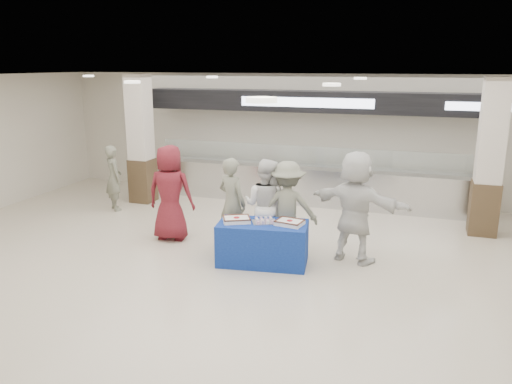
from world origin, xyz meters
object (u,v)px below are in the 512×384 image
(civilian_maroon, at_px, (170,193))
(chef_tall, at_px, (266,205))
(sheet_cake_left, at_px, (237,219))
(soldier_a, at_px, (232,203))
(civilian_white, at_px, (355,207))
(soldier_b, at_px, (287,208))
(soldier_bg, at_px, (114,178))
(chef_short, at_px, (275,213))
(sheet_cake_right, at_px, (290,222))
(cupcake_tray, at_px, (264,221))
(display_table, at_px, (263,243))

(civilian_maroon, xyz_separation_m, chef_tall, (1.98, 0.00, -0.08))
(sheet_cake_left, bearing_deg, soldier_a, 116.64)
(sheet_cake_left, distance_m, civilian_white, 2.10)
(soldier_b, bearing_deg, civilian_white, 167.15)
(soldier_b, distance_m, soldier_bg, 4.90)
(civilian_maroon, relative_size, chef_tall, 1.09)
(chef_short, distance_m, soldier_bg, 4.68)
(civilian_maroon, bearing_deg, sheet_cake_right, 161.32)
(chef_short, bearing_deg, soldier_b, -167.36)
(cupcake_tray, xyz_separation_m, soldier_bg, (-4.43, 2.05, 0.00))
(civilian_maroon, bearing_deg, soldier_b, 174.10)
(sheet_cake_left, bearing_deg, soldier_bg, 151.33)
(sheet_cake_right, bearing_deg, display_table, -173.82)
(sheet_cake_left, height_order, cupcake_tray, sheet_cake_left)
(sheet_cake_right, distance_m, cupcake_tray, 0.45)
(civilian_maroon, xyz_separation_m, civilian_white, (3.63, 0.00, 0.04))
(sheet_cake_left, height_order, civilian_maroon, civilian_maroon)
(display_table, xyz_separation_m, civilian_white, (1.50, 0.64, 0.63))
(chef_tall, height_order, civilian_white, civilian_white)
(sheet_cake_left, bearing_deg, soldier_b, 44.93)
(civilian_white, bearing_deg, civilian_maroon, 17.83)
(soldier_b, bearing_deg, chef_short, -12.96)
(display_table, bearing_deg, cupcake_tray, 53.99)
(display_table, xyz_separation_m, soldier_a, (-0.82, 0.64, 0.50))
(sheet_cake_left, height_order, chef_tall, chef_tall)
(chef_tall, relative_size, civilian_white, 0.88)
(civilian_white, relative_size, soldier_bg, 1.27)
(soldier_b, bearing_deg, display_table, 54.52)
(soldier_a, bearing_deg, chef_tall, -157.11)
(soldier_a, xyz_separation_m, chef_tall, (0.67, 0.00, 0.01))
(chef_tall, bearing_deg, display_table, 109.05)
(civilian_white, bearing_deg, soldier_bg, 4.11)
(sheet_cake_right, xyz_separation_m, civilian_maroon, (-2.60, 0.59, 0.16))
(display_table, xyz_separation_m, soldier_b, (0.27, 0.64, 0.49))
(soldier_a, relative_size, chef_tall, 0.99)
(soldier_b, bearing_deg, soldier_bg, -30.09)
(display_table, distance_m, chef_tall, 0.83)
(sheet_cake_right, xyz_separation_m, civilian_white, (1.03, 0.59, 0.20))
(chef_short, relative_size, soldier_b, 0.85)
(chef_tall, distance_m, civilian_white, 1.66)
(display_table, height_order, civilian_white, civilian_white)
(sheet_cake_right, distance_m, chef_tall, 0.86)
(civilian_maroon, relative_size, soldier_a, 1.10)
(display_table, height_order, chef_tall, chef_tall)
(sheet_cake_left, relative_size, civilian_maroon, 0.30)
(cupcake_tray, height_order, civilian_white, civilian_white)
(sheet_cake_right, bearing_deg, civilian_white, 29.83)
(display_table, xyz_separation_m, civilian_maroon, (-2.13, 0.64, 0.58))
(display_table, xyz_separation_m, sheet_cake_left, (-0.46, -0.08, 0.42))
(cupcake_tray, xyz_separation_m, chef_short, (0.02, 0.61, -0.04))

